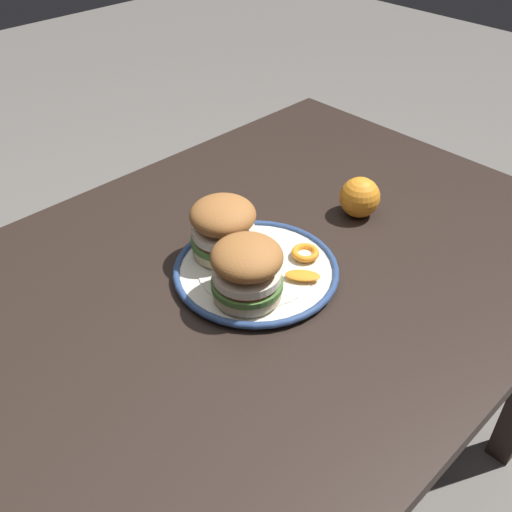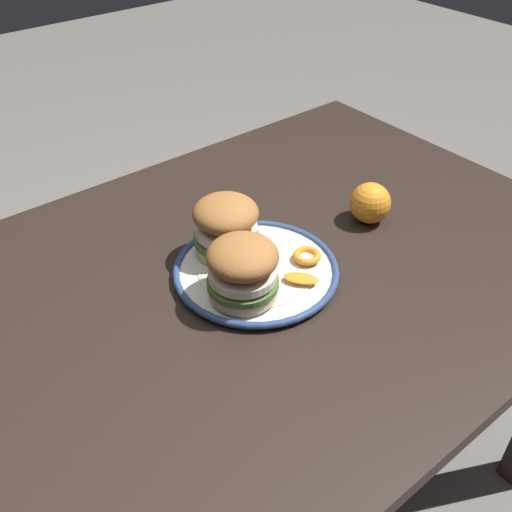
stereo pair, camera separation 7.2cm
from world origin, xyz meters
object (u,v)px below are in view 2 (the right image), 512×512
Objects in this scene: sandwich_half_left at (243,268)px; whole_orange at (370,203)px; sandwich_half_right at (226,225)px; dinner_plate at (256,270)px; dining_table at (221,331)px.

sandwich_half_left reaches higher than whole_orange.
sandwich_half_right is 2.00× the size of whole_orange.
sandwich_half_right is at bearing -82.60° from dinner_plate.
dinner_plate is 0.09m from sandwich_half_left.
dining_table is 0.17m from sandwich_half_left.
dining_table is at bearing -74.71° from sandwich_half_left.
sandwich_half_right is 0.29m from whole_orange.
whole_orange is (-0.32, -0.03, -0.03)m from sandwich_half_left.
sandwich_half_right is (-0.06, -0.06, 0.16)m from dining_table.
dining_table is 17.86× the size of whole_orange.
dining_table is 0.19m from sandwich_half_right.
whole_orange is (-0.27, 0.01, 0.03)m from dinner_plate.
whole_orange is (-0.28, 0.08, -0.03)m from sandwich_half_right.
whole_orange is at bearing -174.17° from sandwich_half_left.
dinner_plate is 1.80× the size of sandwich_half_right.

